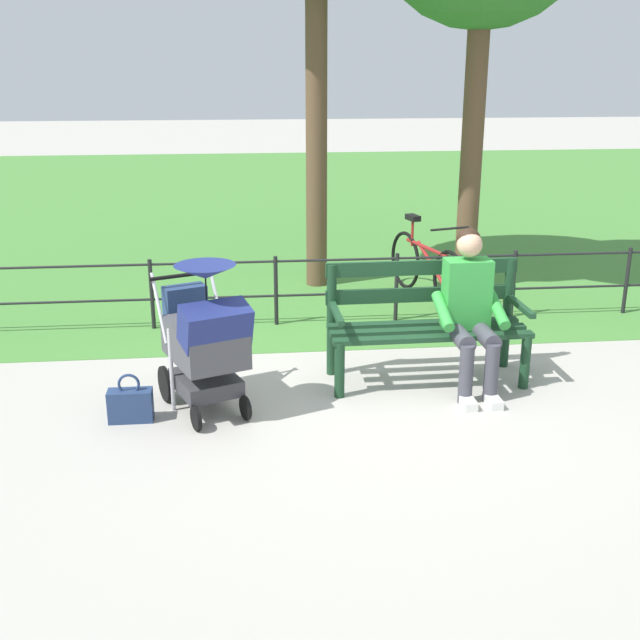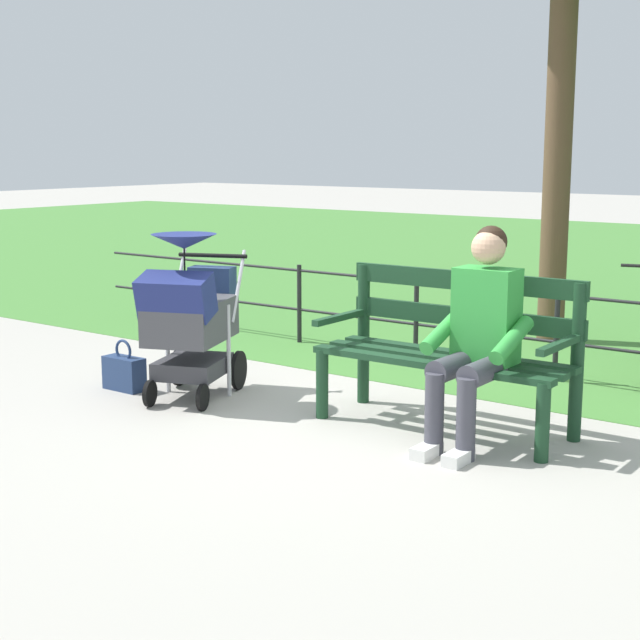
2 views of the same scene
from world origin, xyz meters
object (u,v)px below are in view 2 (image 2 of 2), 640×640
park_bench (450,344)px  stroller (190,314)px  handbag (124,372)px  person_on_bench (478,331)px

park_bench → stroller: (1.76, 0.48, 0.07)m
park_bench → handbag: park_bench is taller
handbag → stroller: bearing=-167.9°
park_bench → handbag: 2.43m
park_bench → stroller: stroller is taller
park_bench → person_on_bench: (-0.30, 0.22, 0.15)m
person_on_bench → stroller: person_on_bench is taller
person_on_bench → stroller: 2.08m
park_bench → person_on_bench: size_ratio=1.26×
stroller → handbag: stroller is taller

